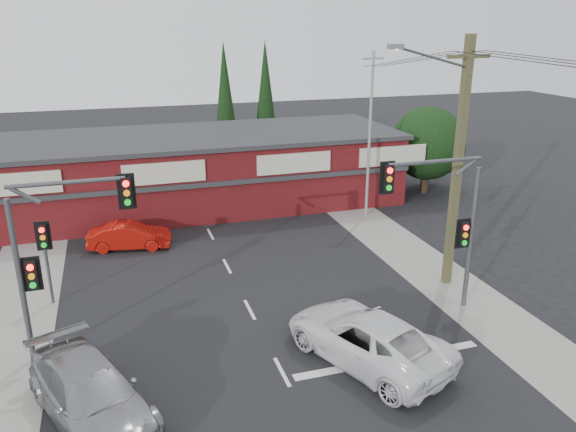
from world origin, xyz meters
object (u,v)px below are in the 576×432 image
object	(u,v)px
white_suv	(367,337)
red_sedan	(129,236)
utility_pole	(456,157)
shop_building	(176,171)
silver_suv	(91,394)

from	to	relation	value
white_suv	red_sedan	xyz separation A→B (m)	(-6.86, 12.13, -0.17)
utility_pole	white_suv	bearing A→B (deg)	-142.85
shop_building	silver_suv	bearing A→B (deg)	-103.98
shop_building	red_sedan	bearing A→B (deg)	-116.59
shop_building	utility_pole	world-z (taller)	utility_pole
silver_suv	shop_building	xyz separation A→B (m)	(4.62, 18.54, 1.34)
white_suv	utility_pole	xyz separation A→B (m)	(5.54, 4.20, 4.59)
white_suv	silver_suv	size ratio (longest dim) A/B	1.07
white_suv	utility_pole	distance (m)	8.33
shop_building	utility_pole	distance (m)	17.15
utility_pole	silver_suv	bearing A→B (deg)	-162.01
utility_pole	shop_building	bearing A→B (deg)	123.76
white_suv	shop_building	distance (m)	18.64
red_sedan	shop_building	distance (m)	6.95
silver_suv	white_suv	bearing A→B (deg)	-19.62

